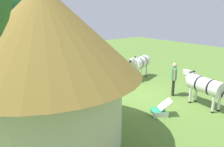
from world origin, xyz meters
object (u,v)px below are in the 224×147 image
(thatched_hut, at_px, (46,59))
(striped_lounge_chair, at_px, (161,109))
(shade_umbrella, at_px, (63,36))
(patio_dining_table, at_px, (65,75))
(patio_chair_west_end, at_px, (87,77))
(patio_chair_east_end, at_px, (63,72))
(patio_chair_near_hut, at_px, (43,81))
(zebra_by_umbrella, at_px, (204,85))
(zebra_nearest_camera, at_px, (139,63))
(standing_watcher, at_px, (174,76))
(guest_beside_umbrella, at_px, (86,75))
(patio_chair_near_lawn, at_px, (72,84))

(thatched_hut, relative_size, striped_lounge_chair, 6.11)
(shade_umbrella, height_order, patio_dining_table, shade_umbrella)
(patio_chair_west_end, bearing_deg, patio_chair_east_end, 48.28)
(thatched_hut, relative_size, shade_umbrella, 1.53)
(shade_umbrella, bearing_deg, patio_chair_near_hut, 75.25)
(patio_chair_west_end, height_order, zebra_by_umbrella, zebra_by_umbrella)
(patio_chair_near_hut, bearing_deg, patio_chair_west_end, 83.92)
(patio_chair_west_end, height_order, zebra_nearest_camera, zebra_nearest_camera)
(shade_umbrella, distance_m, patio_dining_table, 2.11)
(thatched_hut, xyz_separation_m, standing_watcher, (0.05, -6.44, -1.71))
(patio_chair_east_end, height_order, zebra_by_umbrella, zebra_by_umbrella)
(thatched_hut, distance_m, striped_lounge_chair, 4.98)
(guest_beside_umbrella, distance_m, zebra_nearest_camera, 4.13)
(patio_chair_near_lawn, distance_m, zebra_by_umbrella, 6.21)
(thatched_hut, relative_size, standing_watcher, 3.50)
(patio_chair_near_hut, bearing_deg, zebra_nearest_camera, 88.64)
(striped_lounge_chair, xyz_separation_m, zebra_nearest_camera, (4.28, -3.08, 0.70))
(striped_lounge_chair, bearing_deg, zebra_nearest_camera, -0.66)
(thatched_hut, xyz_separation_m, zebra_nearest_camera, (3.24, -7.30, -1.74))
(patio_dining_table, height_order, standing_watcher, standing_watcher)
(standing_watcher, distance_m, striped_lounge_chair, 2.58)
(patio_dining_table, distance_m, striped_lounge_chair, 5.73)
(patio_dining_table, height_order, patio_chair_east_end, patio_chair_east_end)
(patio_chair_west_end, distance_m, patio_chair_near_hut, 2.37)
(shade_umbrella, bearing_deg, striped_lounge_chair, -167.04)
(patio_chair_near_hut, relative_size, standing_watcher, 0.54)
(patio_chair_near_hut, distance_m, zebra_nearest_camera, 5.76)
(patio_chair_west_end, bearing_deg, standing_watcher, -121.29)
(thatched_hut, distance_m, patio_chair_east_end, 6.92)
(patio_chair_east_end, height_order, striped_lounge_chair, patio_chair_east_end)
(patio_chair_east_end, bearing_deg, patio_chair_west_end, 131.72)
(standing_watcher, xyz_separation_m, zebra_by_umbrella, (-1.66, 0.08, -0.03))
(guest_beside_umbrella, bearing_deg, patio_chair_east_end, -125.93)
(patio_chair_west_end, bearing_deg, zebra_nearest_camera, -75.90)
(patio_chair_east_end, distance_m, patio_chair_near_lawn, 2.38)
(patio_chair_near_lawn, relative_size, zebra_nearest_camera, 0.42)
(patio_chair_near_hut, bearing_deg, thatched_hut, -5.52)
(standing_watcher, xyz_separation_m, striped_lounge_chair, (-1.09, 2.23, -0.73))
(guest_beside_umbrella, bearing_deg, striped_lounge_chair, 72.33)
(patio_chair_near_lawn, height_order, zebra_by_umbrella, zebra_by_umbrella)
(patio_chair_near_hut, height_order, standing_watcher, standing_watcher)
(patio_chair_west_end, height_order, patio_chair_near_lawn, same)
(patio_chair_east_end, xyz_separation_m, standing_watcher, (-5.60, -3.09, 0.47))
(guest_beside_umbrella, height_order, standing_watcher, guest_beside_umbrella)
(shade_umbrella, distance_m, zebra_by_umbrella, 7.26)
(patio_chair_near_hut, relative_size, zebra_nearest_camera, 0.42)
(guest_beside_umbrella, distance_m, zebra_by_umbrella, 5.51)
(patio_chair_near_hut, distance_m, guest_beside_umbrella, 2.45)
(patio_chair_west_end, bearing_deg, thatched_hut, 161.86)
(thatched_hut, relative_size, patio_chair_near_hut, 6.43)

